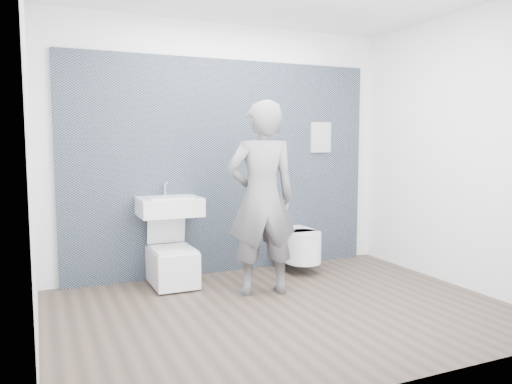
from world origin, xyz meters
name	(u,v)px	position (x,y,z in m)	size (l,w,h in m)	color
ground	(283,310)	(0.00, 0.00, 0.00)	(4.00, 4.00, 0.00)	#4E3E34
room_shell	(284,113)	(0.00, 0.00, 1.74)	(4.00, 4.00, 4.00)	white
tile_wall	(226,271)	(0.00, 1.47, 0.00)	(3.60, 0.06, 2.40)	black
washbasin	(169,206)	(-0.71, 1.20, 0.83)	(0.63, 0.47, 0.47)	white
toilet_square	(172,264)	(-0.71, 1.14, 0.23)	(0.43, 0.62, 0.83)	white
toilet_rounded	(298,245)	(0.76, 1.10, 0.31)	(0.39, 0.66, 0.36)	white
info_placard	(319,261)	(1.23, 1.43, 0.00)	(0.27, 0.03, 0.36)	white
visitor	(262,199)	(0.03, 0.53, 0.94)	(0.69, 0.45, 1.88)	slate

